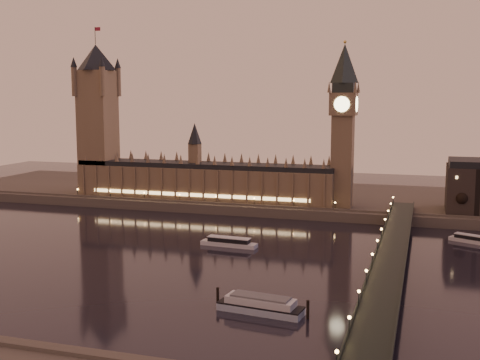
# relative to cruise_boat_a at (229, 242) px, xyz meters

# --- Properties ---
(ground) EXTENTS (700.00, 700.00, 0.00)m
(ground) POSITION_rel_cruise_boat_a_xyz_m (-10.60, -23.98, -2.06)
(ground) COLOR black
(ground) RESTS_ON ground
(far_embankment) EXTENTS (560.00, 130.00, 6.00)m
(far_embankment) POSITION_rel_cruise_boat_a_xyz_m (19.40, 141.02, 0.94)
(far_embankment) COLOR #423D35
(far_embankment) RESTS_ON ground
(palace_of_westminster) EXTENTS (180.00, 26.62, 52.00)m
(palace_of_westminster) POSITION_rel_cruise_boat_a_xyz_m (-50.73, 97.01, 19.64)
(palace_of_westminster) COLOR brown
(palace_of_westminster) RESTS_ON ground
(victoria_tower) EXTENTS (31.68, 31.68, 118.00)m
(victoria_tower) POSITION_rel_cruise_boat_a_xyz_m (-130.60, 97.02, 63.72)
(victoria_tower) COLOR brown
(victoria_tower) RESTS_ON ground
(big_ben) EXTENTS (17.68, 17.68, 104.00)m
(big_ben) POSITION_rel_cruise_boat_a_xyz_m (43.39, 97.01, 61.89)
(big_ben) COLOR brown
(big_ben) RESTS_ON ground
(westminster_bridge) EXTENTS (13.20, 260.00, 15.30)m
(westminster_bridge) POSITION_rel_cruise_boat_a_xyz_m (81.01, -23.98, 3.45)
(westminster_bridge) COLOR black
(westminster_bridge) RESTS_ON ground
(bare_tree_0) EXTENTS (6.23, 6.23, 12.68)m
(bare_tree_0) POSITION_rel_cruise_boat_a_xyz_m (116.09, 85.02, 13.41)
(bare_tree_0) COLOR black
(bare_tree_0) RESTS_ON ground
(cruise_boat_a) EXTENTS (29.65, 8.42, 4.68)m
(cruise_boat_a) POSITION_rel_cruise_boat_a_xyz_m (0.00, 0.00, 0.00)
(cruise_boat_a) COLOR silver
(cruise_boat_a) RESTS_ON ground
(cruise_boat_b) EXTENTS (22.69, 14.69, 4.15)m
(cruise_boat_b) POSITION_rel_cruise_boat_a_xyz_m (118.19, 44.67, -0.24)
(cruise_boat_b) COLOR silver
(cruise_boat_b) RESTS_ON ground
(moored_barge) EXTENTS (34.98, 12.03, 6.45)m
(moored_barge) POSITION_rel_cruise_boat_a_xyz_m (40.70, -87.29, 0.66)
(moored_barge) COLOR #9AADC4
(moored_barge) RESTS_ON ground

